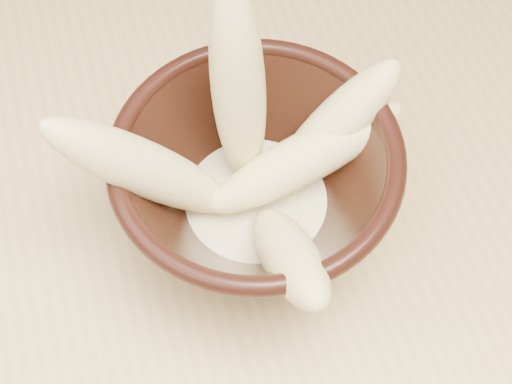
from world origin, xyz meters
TOP-DOWN VIEW (x-y plane):
  - table at (0.00, 0.00)m, footprint 1.20×0.80m
  - bowl at (-0.08, -0.08)m, footprint 0.18×0.18m
  - milk_puddle at (-0.08, -0.08)m, footprint 0.10×0.10m
  - banana_upright at (-0.08, -0.05)m, footprint 0.04×0.07m
  - banana_left at (-0.14, -0.07)m, footprint 0.13×0.06m
  - banana_right at (-0.02, -0.07)m, footprint 0.12×0.06m
  - banana_across at (-0.04, -0.08)m, footprint 0.15×0.06m
  - banana_front at (-0.07, -0.14)m, footprint 0.03×0.11m

SIDE VIEW (x-z plane):
  - table at x=0.00m, z-range 0.30..1.05m
  - milk_puddle at x=-0.08m, z-range 0.78..0.79m
  - bowl at x=-0.08m, z-range 0.76..0.86m
  - banana_across at x=-0.04m, z-range 0.79..0.85m
  - banana_front at x=-0.07m, z-range 0.77..0.87m
  - banana_right at x=-0.02m, z-range 0.77..0.88m
  - banana_left at x=-0.14m, z-range 0.78..0.90m
  - banana_upright at x=-0.08m, z-range 0.78..0.94m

